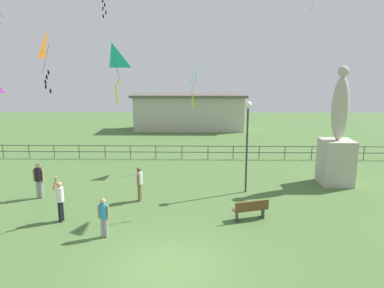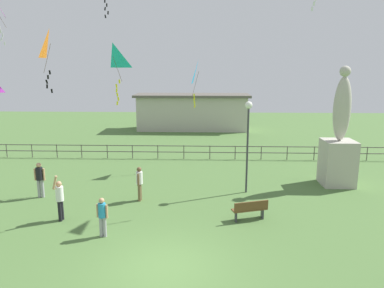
{
  "view_description": "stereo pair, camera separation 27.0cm",
  "coord_description": "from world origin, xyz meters",
  "px_view_note": "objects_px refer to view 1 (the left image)",
  "views": [
    {
      "loc": [
        0.99,
        -10.66,
        6.32
      ],
      "look_at": [
        0.66,
        5.9,
        2.78
      ],
      "focal_mm": 34.37,
      "sensor_mm": 36.0,
      "label": 1
    },
    {
      "loc": [
        1.26,
        -10.66,
        6.32
      ],
      "look_at": [
        0.66,
        5.9,
        2.78
      ],
      "focal_mm": 34.37,
      "sensor_mm": 36.0,
      "label": 2
    }
  ],
  "objects_px": {
    "park_bench": "(251,209)",
    "lamppost": "(247,127)",
    "person_2": "(39,178)",
    "person_1": "(139,182)",
    "kite_1": "(49,46)",
    "kite_6": "(112,59)",
    "person_0": "(104,215)",
    "person_3": "(60,198)",
    "kite_2": "(197,73)",
    "statue_monument": "(337,147)"
  },
  "relations": [
    {
      "from": "park_bench",
      "to": "lamppost",
      "type": "bearing_deg",
      "value": 86.42
    },
    {
      "from": "person_2",
      "to": "person_1",
      "type": "bearing_deg",
      "value": -3.24
    },
    {
      "from": "kite_1",
      "to": "kite_6",
      "type": "relative_size",
      "value": 0.98
    },
    {
      "from": "person_0",
      "to": "person_3",
      "type": "xyz_separation_m",
      "value": [
        -2.15,
        1.4,
        0.13
      ]
    },
    {
      "from": "kite_6",
      "to": "kite_2",
      "type": "bearing_deg",
      "value": 43.66
    },
    {
      "from": "lamppost",
      "to": "kite_1",
      "type": "distance_m",
      "value": 10.19
    },
    {
      "from": "lamppost",
      "to": "person_0",
      "type": "relative_size",
      "value": 3.02
    },
    {
      "from": "lamppost",
      "to": "kite_6",
      "type": "distance_m",
      "value": 7.48
    },
    {
      "from": "kite_6",
      "to": "person_2",
      "type": "bearing_deg",
      "value": -154.2
    },
    {
      "from": "person_1",
      "to": "lamppost",
      "type": "bearing_deg",
      "value": 14.84
    },
    {
      "from": "statue_monument",
      "to": "person_0",
      "type": "bearing_deg",
      "value": -148.82
    },
    {
      "from": "person_3",
      "to": "kite_1",
      "type": "distance_m",
      "value": 7.23
    },
    {
      "from": "kite_1",
      "to": "park_bench",
      "type": "bearing_deg",
      "value": -18.72
    },
    {
      "from": "person_2",
      "to": "kite_1",
      "type": "relative_size",
      "value": 0.59
    },
    {
      "from": "park_bench",
      "to": "person_0",
      "type": "bearing_deg",
      "value": -163.19
    },
    {
      "from": "person_0",
      "to": "kite_1",
      "type": "relative_size",
      "value": 0.51
    },
    {
      "from": "person_2",
      "to": "kite_6",
      "type": "relative_size",
      "value": 0.57
    },
    {
      "from": "statue_monument",
      "to": "kite_1",
      "type": "distance_m",
      "value": 15.43
    },
    {
      "from": "lamppost",
      "to": "kite_1",
      "type": "xyz_separation_m",
      "value": [
        -9.42,
        -0.35,
        3.87
      ]
    },
    {
      "from": "lamppost",
      "to": "person_3",
      "type": "bearing_deg",
      "value": -154.88
    },
    {
      "from": "park_bench",
      "to": "kite_6",
      "type": "bearing_deg",
      "value": 148.09
    },
    {
      "from": "person_1",
      "to": "park_bench",
      "type": "bearing_deg",
      "value": -22.67
    },
    {
      "from": "person_3",
      "to": "statue_monument",
      "type": "bearing_deg",
      "value": 21.75
    },
    {
      "from": "statue_monument",
      "to": "kite_6",
      "type": "relative_size",
      "value": 2.08
    },
    {
      "from": "person_1",
      "to": "person_3",
      "type": "bearing_deg",
      "value": -140.05
    },
    {
      "from": "kite_2",
      "to": "lamppost",
      "type": "bearing_deg",
      "value": -60.82
    },
    {
      "from": "park_bench",
      "to": "person_3",
      "type": "distance_m",
      "value": 7.89
    },
    {
      "from": "lamppost",
      "to": "person_2",
      "type": "distance_m",
      "value": 10.46
    },
    {
      "from": "park_bench",
      "to": "kite_6",
      "type": "relative_size",
      "value": 0.51
    },
    {
      "from": "statue_monument",
      "to": "park_bench",
      "type": "height_order",
      "value": "statue_monument"
    },
    {
      "from": "park_bench",
      "to": "person_3",
      "type": "height_order",
      "value": "person_3"
    },
    {
      "from": "kite_2",
      "to": "kite_6",
      "type": "bearing_deg",
      "value": -136.34
    },
    {
      "from": "lamppost",
      "to": "kite_2",
      "type": "height_order",
      "value": "kite_2"
    },
    {
      "from": "lamppost",
      "to": "person_2",
      "type": "relative_size",
      "value": 2.66
    },
    {
      "from": "person_2",
      "to": "person_3",
      "type": "distance_m",
      "value": 3.38
    },
    {
      "from": "lamppost",
      "to": "person_2",
      "type": "xyz_separation_m",
      "value": [
        -10.13,
        -1.1,
        -2.35
      ]
    },
    {
      "from": "person_3",
      "to": "kite_1",
      "type": "relative_size",
      "value": 0.67
    },
    {
      "from": "person_0",
      "to": "person_2",
      "type": "height_order",
      "value": "person_2"
    },
    {
      "from": "statue_monument",
      "to": "kite_6",
      "type": "bearing_deg",
      "value": -175.74
    },
    {
      "from": "park_bench",
      "to": "person_0",
      "type": "relative_size",
      "value": 1.01
    },
    {
      "from": "lamppost",
      "to": "kite_1",
      "type": "bearing_deg",
      "value": -177.9
    },
    {
      "from": "lamppost",
      "to": "person_1",
      "type": "bearing_deg",
      "value": -165.16
    },
    {
      "from": "statue_monument",
      "to": "kite_1",
      "type": "relative_size",
      "value": 2.12
    },
    {
      "from": "person_2",
      "to": "lamppost",
      "type": "bearing_deg",
      "value": 6.2
    },
    {
      "from": "person_1",
      "to": "person_3",
      "type": "distance_m",
      "value": 3.76
    },
    {
      "from": "kite_1",
      "to": "person_0",
      "type": "bearing_deg",
      "value": -54.27
    },
    {
      "from": "person_1",
      "to": "person_2",
      "type": "relative_size",
      "value": 0.95
    },
    {
      "from": "statue_monument",
      "to": "person_3",
      "type": "height_order",
      "value": "statue_monument"
    },
    {
      "from": "person_2",
      "to": "kite_1",
      "type": "distance_m",
      "value": 6.31
    },
    {
      "from": "lamppost",
      "to": "kite_2",
      "type": "distance_m",
      "value": 5.79
    }
  ]
}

